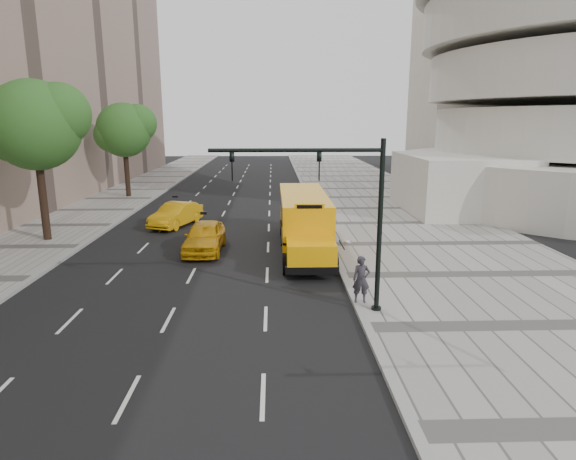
{
  "coord_description": "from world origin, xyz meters",
  "views": [
    {
      "loc": [
        2.8,
        -26.26,
        7.02
      ],
      "look_at": [
        3.5,
        -4.0,
        1.9
      ],
      "focal_mm": 30.0,
      "sensor_mm": 36.0,
      "label": 1
    }
  ],
  "objects_px": {
    "tree_c": "(125,130)",
    "traffic_signal": "(341,205)",
    "taxi_near": "(205,237)",
    "pedestrian": "(361,279)",
    "school_bus": "(304,216)",
    "tree_b": "(36,124)",
    "taxi_far": "(176,215)"
  },
  "relations": [
    {
      "from": "pedestrian",
      "to": "traffic_signal",
      "type": "relative_size",
      "value": 0.29
    },
    {
      "from": "school_bus",
      "to": "taxi_far",
      "type": "height_order",
      "value": "school_bus"
    },
    {
      "from": "tree_c",
      "to": "traffic_signal",
      "type": "relative_size",
      "value": 1.33
    },
    {
      "from": "taxi_far",
      "to": "pedestrian",
      "type": "bearing_deg",
      "value": -36.51
    },
    {
      "from": "school_bus",
      "to": "traffic_signal",
      "type": "bearing_deg",
      "value": -85.89
    },
    {
      "from": "tree_b",
      "to": "traffic_signal",
      "type": "height_order",
      "value": "tree_b"
    },
    {
      "from": "school_bus",
      "to": "taxi_far",
      "type": "bearing_deg",
      "value": 145.21
    },
    {
      "from": "tree_b",
      "to": "pedestrian",
      "type": "distance_m",
      "value": 20.43
    },
    {
      "from": "taxi_near",
      "to": "tree_c",
      "type": "bearing_deg",
      "value": 117.68
    },
    {
      "from": "taxi_far",
      "to": "traffic_signal",
      "type": "xyz_separation_m",
      "value": [
        8.93,
        -15.35,
        3.31
      ]
    },
    {
      "from": "taxi_near",
      "to": "taxi_far",
      "type": "height_order",
      "value": "taxi_near"
    },
    {
      "from": "tree_c",
      "to": "tree_b",
      "type": "bearing_deg",
      "value": -89.98
    },
    {
      "from": "tree_b",
      "to": "taxi_near",
      "type": "distance_m",
      "value": 11.44
    },
    {
      "from": "school_bus",
      "to": "taxi_far",
      "type": "relative_size",
      "value": 2.44
    },
    {
      "from": "tree_b",
      "to": "tree_c",
      "type": "bearing_deg",
      "value": 90.02
    },
    {
      "from": "school_bus",
      "to": "taxi_near",
      "type": "distance_m",
      "value": 5.57
    },
    {
      "from": "taxi_far",
      "to": "pedestrian",
      "type": "height_order",
      "value": "pedestrian"
    },
    {
      "from": "traffic_signal",
      "to": "taxi_near",
      "type": "bearing_deg",
      "value": 124.76
    },
    {
      "from": "pedestrian",
      "to": "taxi_far",
      "type": "bearing_deg",
      "value": 127.04
    },
    {
      "from": "taxi_far",
      "to": "pedestrian",
      "type": "distance_m",
      "value": 17.63
    },
    {
      "from": "taxi_far",
      "to": "tree_c",
      "type": "bearing_deg",
      "value": 137.81
    },
    {
      "from": "tree_b",
      "to": "school_bus",
      "type": "relative_size",
      "value": 0.8
    },
    {
      "from": "traffic_signal",
      "to": "tree_c",
      "type": "bearing_deg",
      "value": 119.42
    },
    {
      "from": "taxi_near",
      "to": "pedestrian",
      "type": "bearing_deg",
      "value": -47.75
    },
    {
      "from": "tree_b",
      "to": "taxi_far",
      "type": "distance_m",
      "value": 9.83
    },
    {
      "from": "taxi_far",
      "to": "traffic_signal",
      "type": "relative_size",
      "value": 0.74
    },
    {
      "from": "tree_c",
      "to": "school_bus",
      "type": "relative_size",
      "value": 0.74
    },
    {
      "from": "school_bus",
      "to": "tree_b",
      "type": "bearing_deg",
      "value": 173.62
    },
    {
      "from": "school_bus",
      "to": "taxi_far",
      "type": "distance_m",
      "value": 10.08
    },
    {
      "from": "tree_c",
      "to": "pedestrian",
      "type": "height_order",
      "value": "tree_c"
    },
    {
      "from": "school_bus",
      "to": "pedestrian",
      "type": "xyz_separation_m",
      "value": [
        1.65,
        -8.87,
        -0.7
      ]
    },
    {
      "from": "tree_b",
      "to": "school_bus",
      "type": "bearing_deg",
      "value": -6.38
    }
  ]
}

